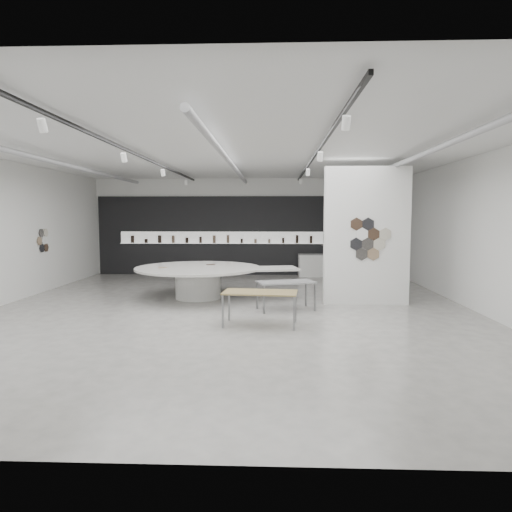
{
  "coord_description": "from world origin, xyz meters",
  "views": [
    {
      "loc": [
        1.07,
        -11.05,
        2.32
      ],
      "look_at": [
        0.59,
        1.2,
        1.25
      ],
      "focal_mm": 32.0,
      "sensor_mm": 36.0,
      "label": 1
    }
  ],
  "objects_px": {
    "display_island": "(201,278)",
    "kitchen_counter": "(318,265)",
    "partition_column": "(366,236)",
    "sample_table_wood": "(260,294)",
    "sample_table_stone": "(286,284)"
  },
  "relations": [
    {
      "from": "display_island",
      "to": "kitchen_counter",
      "type": "relative_size",
      "value": 3.17
    },
    {
      "from": "partition_column",
      "to": "display_island",
      "type": "xyz_separation_m",
      "value": [
        -4.49,
        0.65,
        -1.22
      ]
    },
    {
      "from": "partition_column",
      "to": "sample_table_wood",
      "type": "bearing_deg",
      "value": -137.25
    },
    {
      "from": "sample_table_wood",
      "to": "display_island",
      "type": "bearing_deg",
      "value": 119.28
    },
    {
      "from": "partition_column",
      "to": "sample_table_wood",
      "type": "relative_size",
      "value": 2.22
    },
    {
      "from": "partition_column",
      "to": "display_island",
      "type": "distance_m",
      "value": 4.69
    },
    {
      "from": "display_island",
      "to": "sample_table_stone",
      "type": "distance_m",
      "value": 2.81
    },
    {
      "from": "display_island",
      "to": "partition_column",
      "type": "bearing_deg",
      "value": -19.81
    },
    {
      "from": "partition_column",
      "to": "kitchen_counter",
      "type": "bearing_deg",
      "value": 97.28
    },
    {
      "from": "sample_table_wood",
      "to": "kitchen_counter",
      "type": "xyz_separation_m",
      "value": [
        2.01,
        8.03,
        -0.24
      ]
    },
    {
      "from": "sample_table_stone",
      "to": "kitchen_counter",
      "type": "xyz_separation_m",
      "value": [
        1.42,
        6.38,
        -0.21
      ]
    },
    {
      "from": "sample_table_stone",
      "to": "kitchen_counter",
      "type": "distance_m",
      "value": 6.54
    },
    {
      "from": "display_island",
      "to": "sample_table_wood",
      "type": "distance_m",
      "value": 3.63
    },
    {
      "from": "partition_column",
      "to": "display_island",
      "type": "relative_size",
      "value": 0.73
    },
    {
      "from": "partition_column",
      "to": "display_island",
      "type": "height_order",
      "value": "partition_column"
    }
  ]
}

